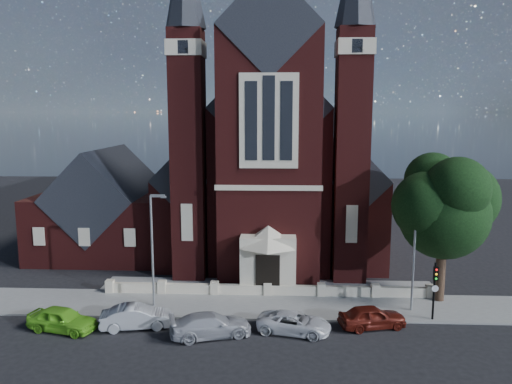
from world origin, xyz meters
TOP-DOWN VIEW (x-y plane):
  - ground at (0.00, 15.00)m, footprint 120.00×120.00m
  - pavement_strip at (0.00, 4.50)m, footprint 60.00×5.00m
  - forecourt_paving at (0.00, 8.50)m, footprint 26.00×3.00m
  - forecourt_wall at (0.00, 6.50)m, footprint 24.00×0.40m
  - church at (-0.00, 22.94)m, footprint 20.01×34.90m
  - parish_hall at (-16.00, 18.00)m, footprint 12.00×12.20m
  - street_tree at (12.60, 5.71)m, footprint 6.40×6.60m
  - street_lamp_left at (-7.91, 4.00)m, footprint 1.16×0.22m
  - street_lamp_right at (10.09, 4.00)m, footprint 1.16×0.22m
  - traffic_signal at (11.00, 2.43)m, footprint 0.28×0.42m
  - car_lime_van at (-12.80, -0.12)m, footprint 4.74×2.78m
  - car_silver_a at (-8.23, 0.50)m, footprint 4.74×2.47m
  - car_silver_b at (-3.34, -0.46)m, footprint 5.39×3.41m
  - car_white_suv at (1.80, 0.29)m, footprint 4.95×3.06m
  - car_dark_red at (6.80, 1.25)m, footprint 4.56×2.65m

SIDE VIEW (x-z plane):
  - ground at x=0.00m, z-range 0.00..0.00m
  - pavement_strip at x=0.00m, z-range -0.06..0.06m
  - forecourt_paving at x=0.00m, z-range -0.07..0.07m
  - forecourt_wall at x=0.00m, z-range -0.45..0.45m
  - car_white_suv at x=1.80m, z-range 0.00..1.28m
  - car_silver_b at x=-3.34m, z-range 0.00..1.45m
  - car_dark_red at x=6.80m, z-range 0.00..1.46m
  - car_silver_a at x=-8.23m, z-range 0.00..1.49m
  - car_lime_van at x=-12.80m, z-range 0.00..1.52m
  - traffic_signal at x=11.00m, z-range 0.58..4.58m
  - parish_hall at x=-16.00m, z-range -1.11..9.13m
  - street_lamp_left at x=-7.91m, z-range 0.55..8.64m
  - street_lamp_right at x=10.09m, z-range 0.55..8.64m
  - street_tree at x=12.60m, z-range 1.61..12.31m
  - church at x=0.00m, z-range -6.41..22.79m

